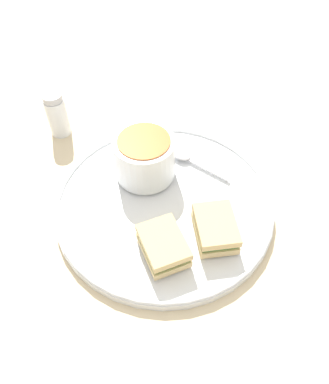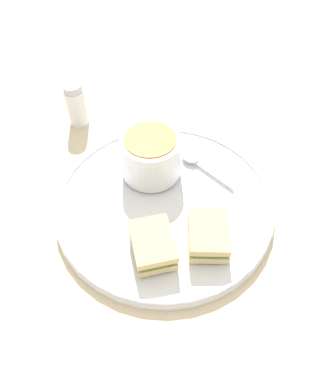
{
  "view_description": "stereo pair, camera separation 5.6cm",
  "coord_description": "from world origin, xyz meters",
  "px_view_note": "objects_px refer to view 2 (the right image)",
  "views": [
    {
      "loc": [
        0.35,
        0.01,
        0.47
      ],
      "look_at": [
        0.0,
        0.0,
        0.04
      ],
      "focal_mm": 35.0,
      "sensor_mm": 36.0,
      "label": 1
    },
    {
      "loc": [
        0.35,
        0.06,
        0.47
      ],
      "look_at": [
        0.0,
        0.0,
        0.04
      ],
      "focal_mm": 35.0,
      "sensor_mm": 36.0,
      "label": 2
    }
  ],
  "objects_px": {
    "sandwich_half_near": "(152,245)",
    "sandwich_half_far": "(208,235)",
    "soup_bowl": "(151,155)",
    "salt_shaker": "(76,105)",
    "spoon": "(194,160)"
  },
  "relations": [
    {
      "from": "soup_bowl",
      "to": "salt_shaker",
      "type": "distance_m",
      "value": 0.2
    },
    {
      "from": "spoon",
      "to": "salt_shaker",
      "type": "xyz_separation_m",
      "value": [
        -0.08,
        -0.23,
        0.02
      ]
    },
    {
      "from": "sandwich_half_near",
      "to": "spoon",
      "type": "bearing_deg",
      "value": 169.06
    },
    {
      "from": "spoon",
      "to": "sandwich_half_far",
      "type": "height_order",
      "value": "sandwich_half_far"
    },
    {
      "from": "spoon",
      "to": "sandwich_half_near",
      "type": "bearing_deg",
      "value": 114.0
    },
    {
      "from": "spoon",
      "to": "sandwich_half_far",
      "type": "distance_m",
      "value": 0.16
    },
    {
      "from": "sandwich_half_near",
      "to": "salt_shaker",
      "type": "xyz_separation_m",
      "value": [
        -0.26,
        -0.19,
        0.01
      ]
    },
    {
      "from": "soup_bowl",
      "to": "sandwich_half_near",
      "type": "xyz_separation_m",
      "value": [
        0.15,
        0.03,
        -0.02
      ]
    },
    {
      "from": "sandwich_half_near",
      "to": "sandwich_half_far",
      "type": "height_order",
      "value": "same"
    },
    {
      "from": "sandwich_half_near",
      "to": "sandwich_half_far",
      "type": "bearing_deg",
      "value": 111.62
    },
    {
      "from": "sandwich_half_near",
      "to": "sandwich_half_far",
      "type": "relative_size",
      "value": 1.1
    },
    {
      "from": "soup_bowl",
      "to": "sandwich_half_far",
      "type": "xyz_separation_m",
      "value": [
        0.12,
        0.1,
        -0.02
      ]
    },
    {
      "from": "salt_shaker",
      "to": "sandwich_half_near",
      "type": "bearing_deg",
      "value": 36.45
    },
    {
      "from": "soup_bowl",
      "to": "sandwich_half_near",
      "type": "distance_m",
      "value": 0.15
    },
    {
      "from": "soup_bowl",
      "to": "sandwich_half_far",
      "type": "relative_size",
      "value": 1.19
    }
  ]
}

